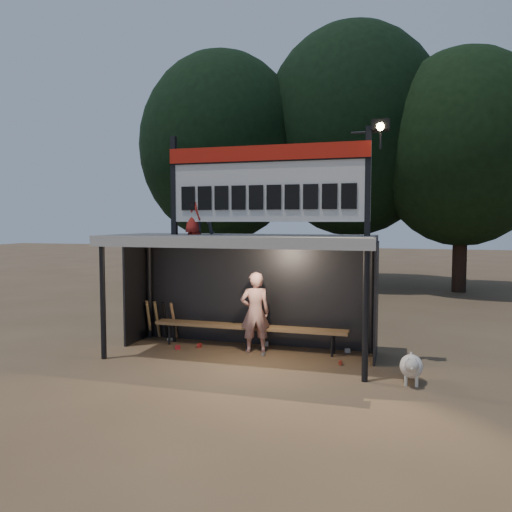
{
  "coord_description": "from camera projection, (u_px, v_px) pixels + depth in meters",
  "views": [
    {
      "loc": [
        2.91,
        -8.95,
        2.58
      ],
      "look_at": [
        0.2,
        0.4,
        1.9
      ],
      "focal_mm": 35.0,
      "sensor_mm": 36.0,
      "label": 1
    }
  ],
  "objects": [
    {
      "name": "bench",
      "position": [
        249.0,
        328.0,
        10.06
      ],
      "size": [
        4.0,
        0.35,
        0.48
      ],
      "color": "#967046",
      "rests_on": "ground"
    },
    {
      "name": "ground",
      "position": [
        240.0,
        356.0,
        9.56
      ],
      "size": [
        80.0,
        80.0,
        0.0
      ],
      "primitive_type": "plane",
      "color": "brown",
      "rests_on": "ground"
    },
    {
      "name": "dog",
      "position": [
        411.0,
        366.0,
        7.92
      ],
      "size": [
        0.36,
        0.81,
        0.49
      ],
      "color": "white",
      "rests_on": "ground"
    },
    {
      "name": "scoreboard_assembly",
      "position": [
        268.0,
        181.0,
        9.17
      ],
      "size": [
        4.1,
        0.27,
        1.99
      ],
      "color": "black",
      "rests_on": "dugout_shelter"
    },
    {
      "name": "litter",
      "position": [
        249.0,
        349.0,
        9.96
      ],
      "size": [
        3.9,
        1.07,
        0.08
      ],
      "color": "#AE231D",
      "rests_on": "ground"
    },
    {
      "name": "bats",
      "position": [
        161.0,
        320.0,
        10.9
      ],
      "size": [
        0.68,
        0.35,
        0.84
      ],
      "color": "olive",
      "rests_on": "ground"
    },
    {
      "name": "tree_mid",
      "position": [
        353.0,
        131.0,
        19.88
      ],
      "size": [
        7.22,
        7.22,
        10.36
      ],
      "color": "black",
      "rests_on": "ground"
    },
    {
      "name": "child_a",
      "position": [
        200.0,
        205.0,
        9.88
      ],
      "size": [
        0.72,
        0.68,
        1.18
      ],
      "primitive_type": "imported",
      "rotation": [
        0.0,
        0.0,
        3.71
      ],
      "color": "slate",
      "rests_on": "dugout_shelter"
    },
    {
      "name": "player",
      "position": [
        255.0,
        312.0,
        9.78
      ],
      "size": [
        0.68,
        0.58,
        1.59
      ],
      "primitive_type": "imported",
      "rotation": [
        0.0,
        0.0,
        3.54
      ],
      "color": "silver",
      "rests_on": "ground"
    },
    {
      "name": "tree_right",
      "position": [
        463.0,
        148.0,
        17.88
      ],
      "size": [
        6.08,
        6.08,
        8.72
      ],
      "color": "black",
      "rests_on": "ground"
    },
    {
      "name": "tree_left",
      "position": [
        222.0,
        148.0,
        19.87
      ],
      "size": [
        6.46,
        6.46,
        9.27
      ],
      "color": "#302315",
      "rests_on": "ground"
    },
    {
      "name": "child_b",
      "position": [
        193.0,
        212.0,
        9.7
      ],
      "size": [
        0.51,
        0.5,
        0.89
      ],
      "primitive_type": "imported",
      "rotation": [
        0.0,
        0.0,
        2.41
      ],
      "color": "maroon",
      "rests_on": "dugout_shelter"
    },
    {
      "name": "dugout_shelter",
      "position": [
        244.0,
        259.0,
        9.67
      ],
      "size": [
        5.1,
        2.08,
        2.32
      ],
      "color": "#3F3F42",
      "rests_on": "ground"
    }
  ]
}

